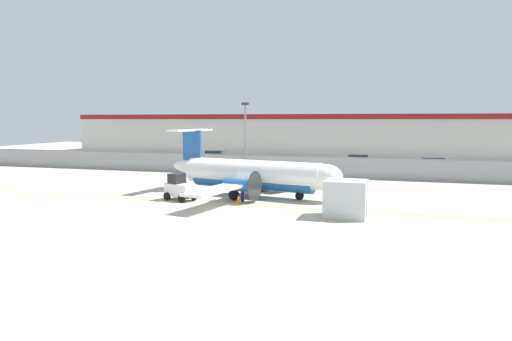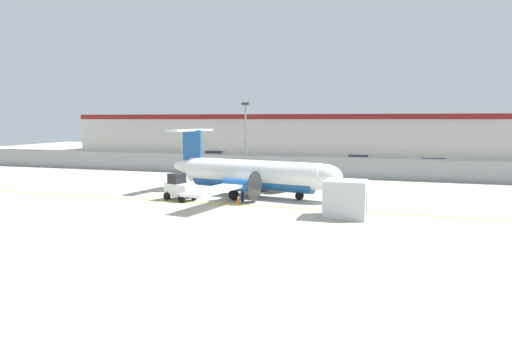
% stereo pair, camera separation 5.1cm
% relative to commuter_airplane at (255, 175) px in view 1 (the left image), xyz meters
% --- Properties ---
extents(ground_plane, '(140.00, 140.00, 0.01)m').
position_rel_commuter_airplane_xyz_m(ground_plane, '(0.75, -3.78, -1.60)').
color(ground_plane, '#B2AD99').
extents(perimeter_fence, '(98.00, 0.10, 2.10)m').
position_rel_commuter_airplane_xyz_m(perimeter_fence, '(0.75, 12.22, -0.49)').
color(perimeter_fence, gray).
rests_on(perimeter_fence, ground).
extents(parking_lot_strip, '(98.00, 17.00, 0.12)m').
position_rel_commuter_airplane_xyz_m(parking_lot_strip, '(0.75, 23.72, -1.54)').
color(parking_lot_strip, '#38383A').
rests_on(parking_lot_strip, ground).
extents(background_building, '(91.00, 8.10, 6.50)m').
position_rel_commuter_airplane_xyz_m(background_building, '(0.75, 42.21, 1.66)').
color(background_building, beige).
rests_on(background_building, ground).
extents(commuter_airplane, '(14.23, 16.02, 4.92)m').
position_rel_commuter_airplane_xyz_m(commuter_airplane, '(0.00, 0.00, 0.00)').
color(commuter_airplane, white).
rests_on(commuter_airplane, ground).
extents(baggage_tug, '(2.57, 2.02, 1.88)m').
position_rel_commuter_airplane_xyz_m(baggage_tug, '(-4.62, -3.21, -0.75)').
color(baggage_tug, silver).
rests_on(baggage_tug, ground).
extents(ground_crew_worker, '(0.47, 0.50, 1.70)m').
position_rel_commuter_airplane_xyz_m(ground_crew_worker, '(-0.11, -2.64, -0.65)').
color(ground_crew_worker, '#191E4C').
rests_on(ground_crew_worker, ground).
extents(cargo_container, '(2.44, 2.05, 2.20)m').
position_rel_commuter_airplane_xyz_m(cargo_container, '(7.24, -5.60, -0.50)').
color(cargo_container, '#B7BCC1').
rests_on(cargo_container, ground).
extents(traffic_cone_near_left, '(0.36, 0.36, 0.64)m').
position_rel_commuter_airplane_xyz_m(traffic_cone_near_left, '(0.18, 2.47, -1.29)').
color(traffic_cone_near_left, orange).
rests_on(traffic_cone_near_left, ground).
extents(traffic_cone_near_right, '(0.36, 0.36, 0.64)m').
position_rel_commuter_airplane_xyz_m(traffic_cone_near_right, '(-0.19, -3.26, -1.29)').
color(traffic_cone_near_right, orange).
rests_on(traffic_cone_near_right, ground).
extents(parked_car_0, '(4.34, 2.32, 1.58)m').
position_rel_commuter_airplane_xyz_m(parked_car_0, '(-12.21, 22.57, -0.71)').
color(parked_car_0, silver).
rests_on(parked_car_0, parking_lot_strip).
extents(parked_car_1, '(4.26, 2.12, 1.58)m').
position_rel_commuter_airplane_xyz_m(parked_car_1, '(-2.87, 18.43, -0.71)').
color(parked_car_1, navy).
rests_on(parked_car_1, parking_lot_strip).
extents(parked_car_2, '(4.33, 2.28, 1.58)m').
position_rel_commuter_airplane_xyz_m(parked_car_2, '(5.83, 21.19, -0.71)').
color(parked_car_2, '#19662D').
rests_on(parked_car_2, parking_lot_strip).
extents(parked_car_3, '(4.38, 2.42, 1.58)m').
position_rel_commuter_airplane_xyz_m(parked_car_3, '(13.76, 19.12, -0.71)').
color(parked_car_3, '#19662D').
rests_on(parked_car_3, parking_lot_strip).
extents(apron_light_pole, '(0.70, 0.30, 7.27)m').
position_rel_commuter_airplane_xyz_m(apron_light_pole, '(-3.55, 8.51, 2.70)').
color(apron_light_pole, slate).
rests_on(apron_light_pole, ground).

